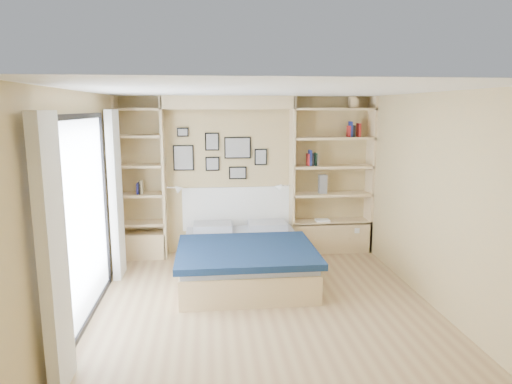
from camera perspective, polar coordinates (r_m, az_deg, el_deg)
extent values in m
plane|color=tan|center=(5.52, 1.01, -14.37)|extent=(4.50, 4.50, 0.00)
plane|color=tan|center=(7.33, -1.13, 2.07)|extent=(4.00, 0.00, 4.00)
plane|color=tan|center=(2.99, 6.51, -10.52)|extent=(4.00, 0.00, 4.00)
plane|color=tan|center=(5.27, -21.10, -1.95)|extent=(0.00, 4.50, 4.50)
plane|color=tan|center=(5.72, 21.35, -1.02)|extent=(0.00, 4.50, 4.50)
plane|color=white|center=(5.01, 1.10, 12.54)|extent=(4.50, 4.50, 0.00)
cube|color=#D6B988|center=(7.16, -11.44, 1.66)|extent=(0.04, 0.35, 2.50)
cube|color=#D6B988|center=(7.25, 4.51, 1.95)|extent=(0.04, 0.35, 2.50)
cube|color=#D6B988|center=(7.05, -3.52, 11.10)|extent=(2.00, 0.35, 0.20)
cube|color=#D6B988|center=(7.59, 14.06, 2.04)|extent=(0.04, 0.35, 2.50)
cube|color=#D6B988|center=(7.25, -16.80, 1.54)|extent=(0.04, 0.35, 2.50)
cube|color=#D6B988|center=(7.60, 9.25, -5.47)|extent=(1.30, 0.35, 0.50)
cube|color=#D6B988|center=(7.43, -13.85, -6.43)|extent=(0.70, 0.35, 0.40)
cube|color=black|center=(5.15, -21.49, 8.77)|extent=(0.04, 2.08, 0.06)
cube|color=black|center=(5.63, -19.96, -14.16)|extent=(0.04, 2.08, 0.06)
cube|color=black|center=(4.35, -24.02, -6.73)|extent=(0.04, 0.06, 2.20)
cube|color=black|center=(6.26, -18.38, -1.30)|extent=(0.04, 0.06, 2.20)
cube|color=silver|center=(5.29, -20.80, -3.32)|extent=(0.01, 2.00, 2.20)
cube|color=white|center=(4.05, -24.05, -7.22)|extent=(0.10, 0.45, 2.30)
cube|color=white|center=(6.50, -17.12, -0.36)|extent=(0.10, 0.45, 2.30)
cube|color=#D6B988|center=(7.54, 9.30, -3.64)|extent=(1.30, 0.35, 0.04)
cube|color=#D6B988|center=(7.44, 9.40, -0.28)|extent=(1.30, 0.35, 0.04)
cube|color=#D6B988|center=(7.37, 9.51, 3.16)|extent=(1.30, 0.35, 0.04)
cube|color=#D6B988|center=(7.33, 9.61, 6.65)|extent=(1.30, 0.35, 0.04)
cube|color=#D6B988|center=(7.32, 9.72, 10.16)|extent=(1.30, 0.35, 0.04)
cube|color=#D6B988|center=(7.33, -13.97, -3.81)|extent=(0.70, 0.35, 0.04)
cube|color=#D6B988|center=(7.24, -14.13, -0.36)|extent=(0.70, 0.35, 0.04)
cube|color=#D6B988|center=(7.17, -14.29, 3.18)|extent=(0.70, 0.35, 0.04)
cube|color=#D6B988|center=(7.13, -14.45, 6.77)|extent=(0.70, 0.35, 0.04)
cube|color=#D6B988|center=(7.12, -14.60, 9.98)|extent=(0.70, 0.35, 0.04)
cube|color=#D6B988|center=(6.41, -1.48, -9.00)|extent=(1.69, 2.11, 0.37)
cube|color=#AEB2BE|center=(6.33, -1.49, -7.00)|extent=(1.65, 2.07, 0.10)
cube|color=#112547|center=(5.97, -1.21, -7.38)|extent=(1.79, 1.47, 0.08)
cube|color=#AEB2BE|center=(7.01, -5.44, -4.39)|extent=(0.58, 0.42, 0.12)
cube|color=#AEB2BE|center=(7.06, 1.43, -4.22)|extent=(0.58, 0.42, 0.12)
cube|color=white|center=(7.38, -2.23, -2.06)|extent=(1.79, 0.04, 0.70)
cube|color=black|center=(7.25, -9.05, 4.24)|extent=(0.32, 0.02, 0.40)
cube|color=gray|center=(7.23, -9.05, 4.23)|extent=(0.28, 0.01, 0.36)
cube|color=black|center=(7.21, -5.52, 6.29)|extent=(0.22, 0.02, 0.28)
cube|color=gray|center=(7.20, -5.51, 6.28)|extent=(0.18, 0.01, 0.24)
cube|color=black|center=(7.25, -5.47, 3.53)|extent=(0.22, 0.02, 0.22)
cube|color=gray|center=(7.24, -5.47, 3.52)|extent=(0.18, 0.01, 0.18)
cube|color=black|center=(7.24, -2.32, 5.55)|extent=(0.42, 0.02, 0.34)
cube|color=gray|center=(7.23, -2.31, 5.54)|extent=(0.38, 0.01, 0.30)
cube|color=black|center=(7.28, -2.30, 2.41)|extent=(0.28, 0.02, 0.20)
cube|color=gray|center=(7.27, -2.29, 2.40)|extent=(0.24, 0.01, 0.16)
cube|color=black|center=(7.28, 0.60, 4.40)|extent=(0.20, 0.02, 0.26)
cube|color=gray|center=(7.27, 0.61, 4.39)|extent=(0.16, 0.01, 0.22)
cube|color=black|center=(7.21, -9.14, 7.40)|extent=(0.18, 0.02, 0.14)
cube|color=gray|center=(7.20, -9.15, 7.39)|extent=(0.14, 0.01, 0.10)
cylinder|color=silver|center=(7.09, -10.33, 0.56)|extent=(0.20, 0.02, 0.02)
cone|color=white|center=(7.09, -9.52, 0.41)|extent=(0.13, 0.12, 0.15)
cylinder|color=silver|center=(7.17, 3.51, 0.82)|extent=(0.20, 0.02, 0.02)
cone|color=white|center=(7.16, 2.71, 0.64)|extent=(0.13, 0.12, 0.15)
cube|color=#A51E1E|center=(7.26, 6.50, 4.02)|extent=(0.02, 0.15, 0.19)
cube|color=navy|center=(7.26, 6.76, 4.26)|extent=(0.03, 0.15, 0.25)
cube|color=black|center=(7.27, 6.99, 4.08)|extent=(0.03, 0.15, 0.20)
cube|color=tan|center=(7.29, 7.53, 3.96)|extent=(0.04, 0.15, 0.17)
cube|color=#26593F|center=(7.29, 7.47, 4.08)|extent=(0.03, 0.15, 0.20)
cube|color=#A51E1E|center=(7.39, 11.49, 7.45)|extent=(0.02, 0.15, 0.17)
cube|color=navy|center=(7.40, 11.72, 7.70)|extent=(0.03, 0.15, 0.24)
cube|color=black|center=(7.41, 12.03, 7.47)|extent=(0.03, 0.15, 0.18)
cube|color=#A51E1E|center=(7.44, 12.70, 7.56)|extent=(0.03, 0.15, 0.21)
cube|color=navy|center=(7.22, -14.55, 0.44)|extent=(0.02, 0.15, 0.17)
cube|color=black|center=(7.22, -14.26, 0.57)|extent=(0.03, 0.15, 0.20)
cube|color=#BFB28C|center=(7.21, -14.12, 0.59)|extent=(0.03, 0.15, 0.20)
cube|color=#D6B988|center=(7.40, 12.09, 10.82)|extent=(0.13, 0.13, 0.15)
cone|color=#D6B988|center=(7.40, 12.12, 11.71)|extent=(0.20, 0.20, 0.08)
cube|color=slate|center=(7.37, 8.33, 0.99)|extent=(0.12, 0.12, 0.30)
cube|color=white|center=(7.44, 8.30, -3.52)|extent=(0.22, 0.16, 0.03)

